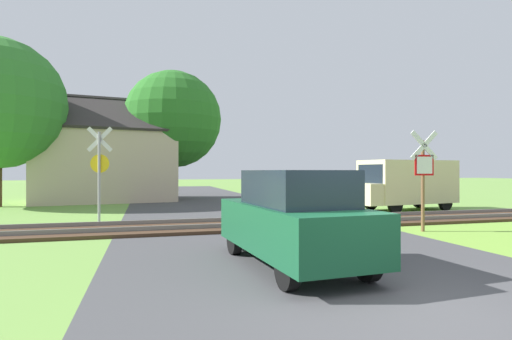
{
  "coord_description": "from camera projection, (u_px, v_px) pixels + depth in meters",
  "views": [
    {
      "loc": [
        -3.17,
        -4.35,
        1.77
      ],
      "look_at": [
        0.5,
        8.93,
        1.8
      ],
      "focal_mm": 28.0,
      "sensor_mm": 36.0,
      "label": 1
    }
  ],
  "objects": [
    {
      "name": "mail_truck",
      "position": [
        405.0,
        183.0,
        17.88
      ],
      "size": [
        5.1,
        2.48,
        2.24
      ],
      "rotation": [
        0.0,
        0.0,
        1.7
      ],
      "color": "beige",
      "rests_on": "ground"
    },
    {
      "name": "ground_plane",
      "position": [
        406.0,
        311.0,
        5.04
      ],
      "size": [
        160.0,
        160.0,
        0.0
      ],
      "primitive_type": "plane",
      "color": "#6B9942"
    },
    {
      "name": "house",
      "position": [
        105.0,
        163.0,
        23.68
      ],
      "size": [
        8.68,
        6.96,
        6.19
      ],
      "rotation": [
        0.0,
        0.0,
        0.14
      ],
      "color": "#C6B293",
      "rests_on": "ground"
    },
    {
      "name": "road_asphalt",
      "position": [
        334.0,
        272.0,
        6.96
      ],
      "size": [
        8.03,
        80.0,
        0.01
      ],
      "primitive_type": "cube",
      "color": "#424244",
      "rests_on": "ground"
    },
    {
      "name": "parked_car",
      "position": [
        293.0,
        218.0,
        7.36
      ],
      "size": [
        1.93,
        4.11,
        1.78
      ],
      "rotation": [
        0.0,
        0.0,
        0.07
      ],
      "color": "#144C2D",
      "rests_on": "ground"
    },
    {
      "name": "crossing_sign_far",
      "position": [
        99.0,
        166.0,
        13.69
      ],
      "size": [
        0.86,
        0.22,
        3.3
      ],
      "rotation": [
        0.0,
        0.0,
        -0.22
      ],
      "color": "#9E9EA5",
      "rests_on": "ground"
    },
    {
      "name": "rail_track",
      "position": [
        249.0,
        225.0,
        12.68
      ],
      "size": [
        60.0,
        2.6,
        0.22
      ],
      "color": "#422D1E",
      "rests_on": "ground"
    },
    {
      "name": "stop_sign_near",
      "position": [
        423.0,
        173.0,
        11.59
      ],
      "size": [
        0.88,
        0.16,
        2.95
      ],
      "rotation": [
        0.0,
        0.0,
        3.07
      ],
      "color": "brown",
      "rests_on": "ground"
    },
    {
      "name": "tree_center",
      "position": [
        173.0,
        119.0,
        25.11
      ],
      "size": [
        6.08,
        6.08,
        8.06
      ],
      "color": "#513823",
      "rests_on": "ground"
    }
  ]
}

